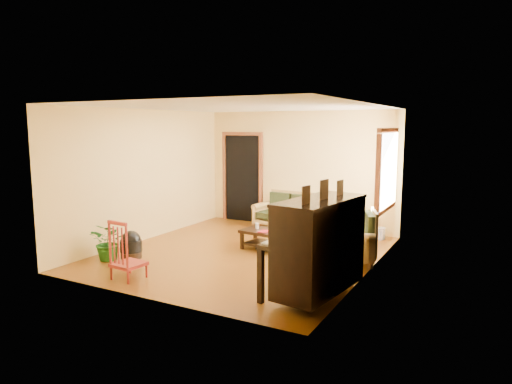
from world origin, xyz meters
The scene contains 16 objects.
floor centered at (0.00, 0.00, 0.00)m, with size 5.00×5.00×0.00m, color #582E0B.
doorway centered at (-1.45, 2.48, 1.02)m, with size 1.08×0.16×2.05m, color black.
window centered at (2.21, 1.30, 1.50)m, with size 0.12×1.36×1.46m, color white.
sofa centered at (0.13, 2.07, 0.41)m, with size 1.91×0.80×0.82m, color olive.
coffee_table centered at (0.30, 0.40, 0.18)m, with size 1.00×0.55×0.36m, color black.
armchair centered at (1.85, 0.37, 0.46)m, with size 0.87×0.91×0.91m, color olive.
piano centered at (1.94, -1.35, 0.67)m, with size 0.89×1.51×1.33m, color black.
footstool centered at (-1.57, -1.18, 0.18)m, with size 0.38×0.38×0.36m, color black.
red_chair centered at (-0.83, -2.01, 0.45)m, with size 0.42×0.46×0.90m, color maroon.
leaning_frame centered at (1.59, 2.36, 0.31)m, with size 0.47×0.10×0.62m, color gold.
ceramic_crock centered at (1.93, 2.20, 0.12)m, with size 0.19×0.19×0.24m, color #374FA6.
potted_plant centered at (-1.79, -1.46, 0.32)m, with size 0.58×0.51×0.65m, color #1A5317.
book centered at (0.19, 0.27, 0.37)m, with size 0.16×0.22×0.02m, color maroon.
candle centered at (0.03, 0.45, 0.42)m, with size 0.06×0.06×0.11m, color white.
glass_jar centered at (0.55, 0.42, 0.40)m, with size 0.10×0.10×0.07m, color white.
remote centered at (0.46, 0.50, 0.37)m, with size 0.14×0.04×0.01m, color black.
Camera 1 is at (3.98, -6.91, 2.27)m, focal length 32.00 mm.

